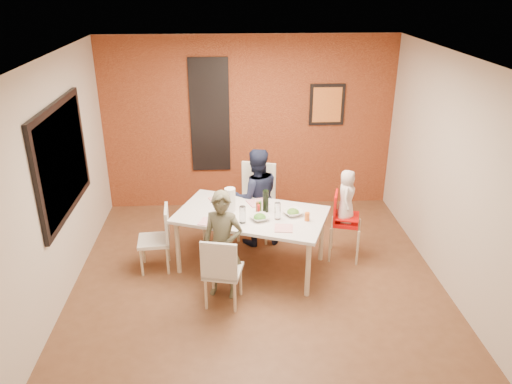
{
  "coord_description": "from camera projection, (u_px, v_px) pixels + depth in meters",
  "views": [
    {
      "loc": [
        -0.31,
        -5.26,
        3.49
      ],
      "look_at": [
        0.0,
        0.3,
        1.05
      ],
      "focal_mm": 35.0,
      "sensor_mm": 36.0,
      "label": 1
    }
  ],
  "objects": [
    {
      "name": "sippy_cup",
      "position": [
        307.0,
        217.0,
        6.0
      ],
      "size": [
        0.06,
        0.06,
        0.1
      ],
      "primitive_type": "cylinder",
      "color": "#D45C17",
      "rests_on": "dining_table"
    },
    {
      "name": "condiment_brown",
      "position": [
        257.0,
        208.0,
        6.18
      ],
      "size": [
        0.04,
        0.04,
        0.15
      ],
      "primitive_type": "cylinder",
      "color": "brown",
      "rests_on": "dining_table"
    },
    {
      "name": "ground",
      "position": [
        257.0,
        278.0,
        6.23
      ],
      "size": [
        4.5,
        4.5,
        0.0
      ],
      "primitive_type": "plane",
      "color": "brown",
      "rests_on": "ground"
    },
    {
      "name": "condiment_red",
      "position": [
        259.0,
        210.0,
        6.13
      ],
      "size": [
        0.04,
        0.04,
        0.14
      ],
      "primitive_type": "cylinder",
      "color": "red",
      "rests_on": "dining_table"
    },
    {
      "name": "brick_accent_wall",
      "position": [
        249.0,
        124.0,
        7.73
      ],
      "size": [
        4.5,
        0.02,
        2.7
      ],
      "primitive_type": "cube",
      "color": "maroon",
      "rests_on": "ground"
    },
    {
      "name": "ceiling",
      "position": [
        258.0,
        57.0,
        5.15
      ],
      "size": [
        4.5,
        4.5,
        0.02
      ],
      "primitive_type": "cube",
      "color": "silver",
      "rests_on": "wall_back"
    },
    {
      "name": "condiment_green",
      "position": [
        260.0,
        207.0,
        6.21
      ],
      "size": [
        0.04,
        0.04,
        0.15
      ],
      "primitive_type": "cylinder",
      "color": "#357326",
      "rests_on": "dining_table"
    },
    {
      "name": "picture_window_frame",
      "position": [
        62.0,
        160.0,
        5.68
      ],
      "size": [
        0.05,
        1.7,
        1.3
      ],
      "primitive_type": "cube",
      "color": "black",
      "rests_on": "wall_left"
    },
    {
      "name": "art_print_frame",
      "position": [
        327.0,
        105.0,
        7.65
      ],
      "size": [
        0.54,
        0.03,
        0.64
      ],
      "primitive_type": "cube",
      "color": "black",
      "rests_on": "wall_back"
    },
    {
      "name": "dining_table",
      "position": [
        251.0,
        218.0,
        6.23
      ],
      "size": [
        2.06,
        1.59,
        0.76
      ],
      "rotation": [
        0.0,
        0.0,
        -0.36
      ],
      "color": "silver",
      "rests_on": "ground"
    },
    {
      "name": "chair_near",
      "position": [
        221.0,
        269.0,
        5.53
      ],
      "size": [
        0.49,
        0.49,
        0.88
      ],
      "rotation": [
        0.0,
        0.0,
        2.92
      ],
      "color": "beige",
      "rests_on": "ground"
    },
    {
      "name": "paper_towel_roll",
      "position": [
        230.0,
        200.0,
        6.22
      ],
      "size": [
        0.13,
        0.13,
        0.3
      ],
      "primitive_type": "cylinder",
      "color": "white",
      "rests_on": "dining_table"
    },
    {
      "name": "wine_glass_b",
      "position": [
        278.0,
        211.0,
        6.02
      ],
      "size": [
        0.07,
        0.07,
        0.21
      ],
      "primitive_type": "cylinder",
      "color": "white",
      "rests_on": "dining_table"
    },
    {
      "name": "salad_bowl_b",
      "position": [
        293.0,
        212.0,
        6.16
      ],
      "size": [
        0.31,
        0.31,
        0.06
      ],
      "primitive_type": "imported",
      "rotation": [
        0.0,
        0.0,
        0.37
      ],
      "color": "white",
      "rests_on": "dining_table"
    },
    {
      "name": "wine_bottle",
      "position": [
        266.0,
        201.0,
        6.19
      ],
      "size": [
        0.08,
        0.08,
        0.29
      ],
      "primitive_type": "cylinder",
      "color": "black",
      "rests_on": "dining_table"
    },
    {
      "name": "chair_left",
      "position": [
        160.0,
        235.0,
        6.28
      ],
      "size": [
        0.42,
        0.42,
        0.85
      ],
      "rotation": [
        0.0,
        0.0,
        4.79
      ],
      "color": "silver",
      "rests_on": "ground"
    },
    {
      "name": "toddler",
      "position": [
        347.0,
        196.0,
        6.36
      ],
      "size": [
        0.32,
        0.39,
        0.7
      ],
      "primitive_type": "imported",
      "rotation": [
        0.0,
        0.0,
        1.27
      ],
      "color": "silver",
      "rests_on": "high_chair"
    },
    {
      "name": "picture_window_pane",
      "position": [
        63.0,
        160.0,
        5.68
      ],
      "size": [
        0.02,
        1.55,
        1.15
      ],
      "primitive_type": "cube",
      "color": "black",
      "rests_on": "wall_left"
    },
    {
      "name": "art_print_canvas",
      "position": [
        327.0,
        105.0,
        7.64
      ],
      "size": [
        0.44,
        0.01,
        0.54
      ],
      "primitive_type": "cube",
      "color": "orange",
      "rests_on": "wall_back"
    },
    {
      "name": "wine_glass_a",
      "position": [
        243.0,
        215.0,
        5.93
      ],
      "size": [
        0.07,
        0.07,
        0.21
      ],
      "primitive_type": "cylinder",
      "color": "silver",
      "rests_on": "dining_table"
    },
    {
      "name": "glassblock_surround",
      "position": [
        210.0,
        116.0,
        7.62
      ],
      "size": [
        0.6,
        0.03,
        1.76
      ],
      "primitive_type": "cube",
      "color": "black",
      "rests_on": "wall_back"
    },
    {
      "name": "child_far",
      "position": [
        256.0,
        197.0,
        6.81
      ],
      "size": [
        0.74,
        0.62,
        1.39
      ],
      "primitive_type": "imported",
      "rotation": [
        0.0,
        0.0,
        3.29
      ],
      "color": "black",
      "rests_on": "ground"
    },
    {
      "name": "plate_near_right",
      "position": [
        284.0,
        228.0,
        5.83
      ],
      "size": [
        0.24,
        0.24,
        0.01
      ],
      "primitive_type": "cube",
      "rotation": [
        0.0,
        0.0,
        -0.13
      ],
      "color": "white",
      "rests_on": "dining_table"
    },
    {
      "name": "chair_far",
      "position": [
        257.0,
        196.0,
        7.09
      ],
      "size": [
        0.61,
        0.61,
        1.06
      ],
      "rotation": [
        0.0,
        0.0,
        -0.28
      ],
      "color": "white",
      "rests_on": "ground"
    },
    {
      "name": "wall_left",
      "position": [
        57.0,
        183.0,
        5.57
      ],
      "size": [
        0.02,
        4.5,
        2.7
      ],
      "primitive_type": "cube",
      "color": "beige",
      "rests_on": "ground"
    },
    {
      "name": "plate_near_left",
      "position": [
        209.0,
        222.0,
        5.98
      ],
      "size": [
        0.27,
        0.27,
        0.01
      ],
      "primitive_type": "cube",
      "rotation": [
        0.0,
        0.0,
        -0.34
      ],
      "color": "white",
      "rests_on": "dining_table"
    },
    {
      "name": "high_chair",
      "position": [
        343.0,
        219.0,
        6.51
      ],
      "size": [
        0.47,
        0.47,
        0.91
      ],
      "rotation": [
        0.0,
        0.0,
        1.29
      ],
      "color": "red",
      "rests_on": "ground"
    },
    {
      "name": "glassblock_strip",
      "position": [
        210.0,
        116.0,
        7.62
      ],
      "size": [
        0.55,
        0.03,
        1.7
      ],
      "primitive_type": "cube",
      "color": "silver",
      "rests_on": "wall_back"
    },
    {
      "name": "salad_bowl_a",
      "position": [
        260.0,
        218.0,
        6.04
      ],
      "size": [
        0.28,
        0.28,
        0.05
      ],
      "primitive_type": "imported",
      "rotation": [
        0.0,
        0.0,
        0.33
      ],
      "color": "white",
      "rests_on": "dining_table"
    },
    {
      "name": "wall_back",
      "position": [
        249.0,
        124.0,
        7.75
      ],
      "size": [
        4.5,
        0.02,
        2.7
      ],
      "primitive_type": "cube",
      "color": "beige",
      "rests_on": "ground"
    },
    {
      "name": "child_near",
      "position": [
        223.0,
        245.0,
        5.68
      ],
      "size": [
        0.54,
        0.43,
        1.31
      ],
      "primitive_type": "imported",
      "rotation": [
        0.0,
        0.0,
        -0.26
      ],
      "color": "#514F3A",
      "rests_on": "ground"
    },
    {
      "name": "wall_front",
      "position": [
        276.0,
        295.0,
        3.63
      ],
      "size": [
        4.5,
        0.02,
        2.7
      ],
      "primitive_type": "cube",
      "color": "beige",
      "rests_on": "ground"
    },
    {
      "name": "wall_right",
      "position": [
        450.0,
        174.0,
        5.8
      ],
      "size": [
        0.02,
        4.5,
        2.7
      ],
      "primitive_type": "cube",
      "color": "beige",
      "rests_on": "ground"
    },
    {
      "name": "plate_far_left",
      "position": [
        218.0,
        199.0,
        6.58
      ],
      "size": [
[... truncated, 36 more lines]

